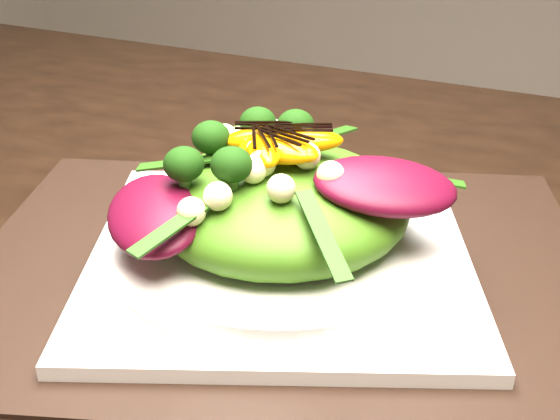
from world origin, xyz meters
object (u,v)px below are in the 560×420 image
at_px(dining_table, 245,243).
at_px(placemat, 280,264).
at_px(salad_bowl, 280,239).
at_px(lettuce_mound, 280,204).
at_px(plate_base, 280,256).
at_px(orange_segment, 282,137).

bearing_deg(dining_table, placemat, -41.35).
distance_m(salad_bowl, lettuce_mound, 0.03).
distance_m(plate_base, salad_bowl, 0.01).
height_order(plate_base, orange_segment, orange_segment).
relative_size(dining_table, plate_base, 5.73).
bearing_deg(placemat, dining_table, 138.65).
distance_m(dining_table, plate_base, 0.08).
relative_size(lettuce_mound, orange_segment, 3.23).
height_order(dining_table, salad_bowl, dining_table).
height_order(dining_table, orange_segment, dining_table).
relative_size(salad_bowl, lettuce_mound, 1.33).
height_order(placemat, salad_bowl, salad_bowl).
distance_m(plate_base, lettuce_mound, 0.04).
xyz_separation_m(plate_base, salad_bowl, (0.00, 0.00, 0.01)).
height_order(placemat, plate_base, plate_base).
xyz_separation_m(placemat, plate_base, (0.00, 0.00, 0.01)).
bearing_deg(plate_base, dining_table, 138.65).
bearing_deg(orange_segment, salad_bowl, -67.18).
relative_size(placemat, orange_segment, 7.97).
bearing_deg(plate_base, salad_bowl, 0.00).
relative_size(salad_bowl, orange_segment, 4.29).
bearing_deg(dining_table, plate_base, -41.35).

